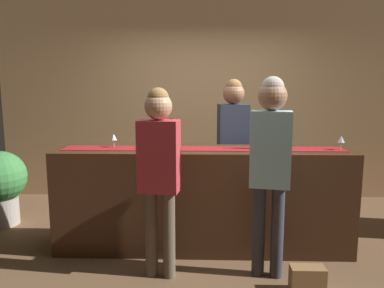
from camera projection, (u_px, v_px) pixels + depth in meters
ground_plane at (203, 247)px, 4.01m from camera, size 10.00×10.00×0.00m
back_wall at (204, 100)px, 5.66m from camera, size 6.00×0.12×2.90m
bar_counter at (203, 199)px, 3.93m from camera, size 2.96×0.60×1.04m
counter_runner_cloth at (204, 149)px, 3.84m from camera, size 2.81×0.28×0.01m
wine_bottle_green at (262, 138)px, 3.80m from camera, size 0.07×0.07×0.30m
wine_bottle_amber at (172, 137)px, 3.86m from camera, size 0.07×0.07×0.30m
wine_bottle_clear at (288, 138)px, 3.80m from camera, size 0.07×0.07×0.30m
wine_glass_near_customer at (149, 139)px, 3.79m from camera, size 0.07×0.07×0.14m
wine_glass_mid_counter at (342, 140)px, 3.75m from camera, size 0.07×0.07×0.14m
wine_glass_far_end at (114, 137)px, 3.90m from camera, size 0.07×0.07×0.14m
bartender at (233, 137)px, 4.40m from camera, size 0.37×0.25×1.74m
customer_sipping at (271, 155)px, 3.25m from camera, size 0.37×0.26×1.76m
customer_browsing at (160, 163)px, 3.25m from camera, size 0.36×0.25×1.66m
potted_plant_tall at (1, 183)px, 4.57m from camera, size 0.62×0.62×0.90m
handbag at (308, 280)px, 3.13m from camera, size 0.28×0.14×0.22m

